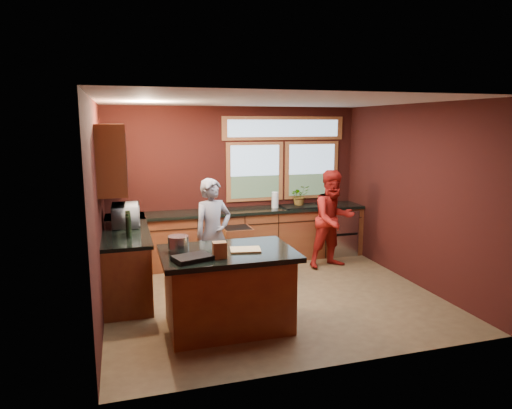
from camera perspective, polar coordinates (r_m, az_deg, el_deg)
name	(u,v)px	position (r m, az deg, el deg)	size (l,w,h in m)	color
floor	(271,295)	(6.61, 1.89, -11.26)	(4.50, 4.50, 0.00)	brown
room_shell	(223,168)	(6.34, -4.09, 4.56)	(4.52, 4.02, 2.71)	black
back_counter	(251,235)	(8.07, -0.58, -3.81)	(4.50, 0.64, 0.93)	#5D2416
left_counter	(126,258)	(6.96, -15.92, -6.49)	(0.64, 2.30, 0.93)	#5D2416
island	(228,289)	(5.50, -3.50, -10.47)	(1.55, 1.05, 0.95)	#5D2416
person_grey	(213,234)	(6.71, -5.40, -3.68)	(0.59, 0.39, 1.63)	slate
person_red	(333,219)	(7.75, 9.63, -1.82)	(0.80, 0.62, 1.65)	maroon
microwave	(126,215)	(6.91, -15.94, -1.30)	(0.57, 0.39, 0.32)	#999999
potted_plant	(300,196)	(8.29, 5.48, 1.12)	(0.34, 0.29, 0.38)	#999999
paper_towel	(275,200)	(8.08, 2.39, 0.58)	(0.12, 0.12, 0.28)	silver
cutting_board	(245,250)	(5.35, -1.34, -5.67)	(0.35, 0.25, 0.02)	tan
stock_pot	(178,244)	(5.38, -9.67, -4.84)	(0.24, 0.24, 0.18)	silver
paper_bag	(220,250)	(5.06, -4.58, -5.68)	(0.15, 0.12, 0.18)	brown
black_tray	(193,258)	(5.03, -7.94, -6.63)	(0.40, 0.28, 0.05)	black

